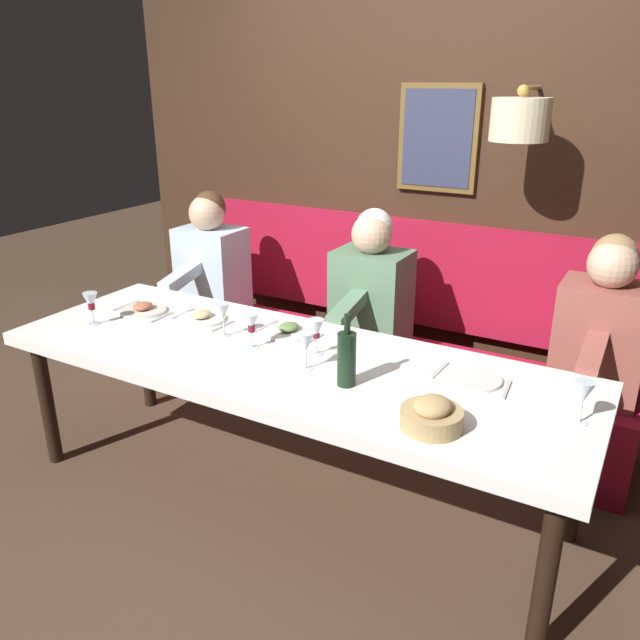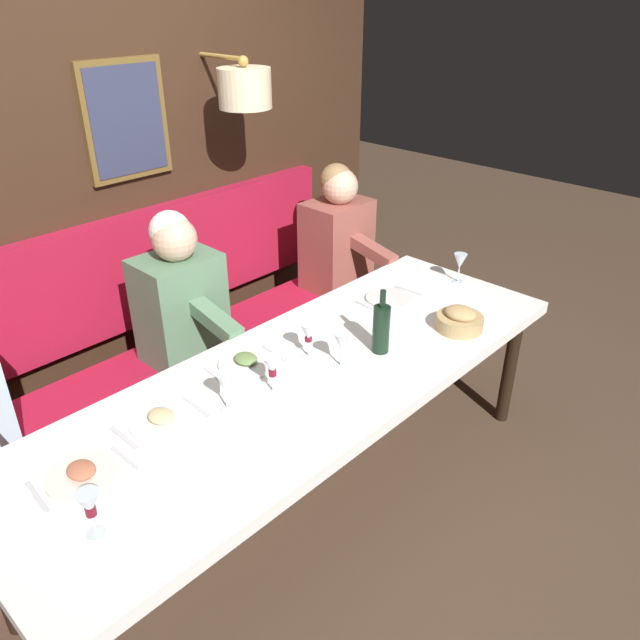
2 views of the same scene
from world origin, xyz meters
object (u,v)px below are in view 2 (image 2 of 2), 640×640
(wine_bottle, at_px, (381,328))
(wine_glass_5, at_px, (341,343))
(wine_glass_1, at_px, (272,367))
(wine_glass_4, at_px, (308,334))
(dining_table, at_px, (305,386))
(bread_bowl, at_px, (460,320))
(diner_nearest, at_px, (338,232))
(wine_glass_0, at_px, (89,505))
(wine_glass_2, at_px, (225,383))
(wine_glass_3, at_px, (460,262))
(diner_near, at_px, (180,293))

(wine_bottle, bearing_deg, wine_glass_5, 78.25)
(wine_glass_1, relative_size, wine_glass_4, 1.00)
(dining_table, height_order, bread_bowl, bread_bowl)
(diner_nearest, height_order, wine_glass_0, diner_nearest)
(dining_table, height_order, wine_glass_5, wine_glass_5)
(wine_glass_2, bearing_deg, bread_bowl, -105.20)
(wine_glass_4, height_order, bread_bowl, wine_glass_4)
(dining_table, bearing_deg, wine_glass_2, 82.80)
(diner_nearest, relative_size, wine_glass_5, 4.82)
(wine_glass_1, xyz_separation_m, wine_glass_4, (0.08, -0.29, 0.00))
(diner_nearest, distance_m, wine_bottle, 1.29)
(wine_glass_3, xyz_separation_m, wine_bottle, (-0.14, 0.86, -0.00))
(wine_glass_0, relative_size, wine_glass_3, 1.00)
(diner_near, height_order, wine_bottle, diner_near)
(wine_glass_0, distance_m, wine_glass_4, 1.17)
(dining_table, distance_m, wine_glass_5, 0.24)
(wine_glass_1, bearing_deg, wine_glass_4, -74.34)
(wine_glass_5, relative_size, wine_bottle, 0.55)
(diner_near, bearing_deg, wine_bottle, -160.12)
(wine_glass_5, bearing_deg, diner_near, 8.82)
(dining_table, relative_size, wine_glass_3, 16.20)
(dining_table, xyz_separation_m, diner_near, (0.88, -0.00, 0.14))
(wine_glass_4, bearing_deg, wine_bottle, -128.28)
(diner_near, relative_size, wine_bottle, 2.64)
(diner_near, height_order, bread_bowl, diner_near)
(wine_glass_1, distance_m, wine_glass_2, 0.20)
(diner_near, xyz_separation_m, wine_bottle, (-1.00, -0.36, 0.04))
(diner_near, xyz_separation_m, wine_glass_0, (-1.03, 1.04, 0.04))
(diner_near, height_order, wine_glass_3, diner_near)
(wine_glass_2, bearing_deg, diner_nearest, -61.89)
(wine_glass_4, bearing_deg, bread_bowl, -117.67)
(wine_bottle, bearing_deg, bread_bowl, -109.89)
(diner_near, relative_size, wine_glass_4, 4.82)
(diner_nearest, relative_size, wine_glass_0, 4.82)
(dining_table, xyz_separation_m, wine_bottle, (-0.12, -0.36, 0.18))
(wine_glass_3, relative_size, wine_bottle, 0.55)
(wine_glass_5, bearing_deg, wine_glass_1, 77.23)
(diner_near, xyz_separation_m, wine_glass_3, (-0.86, -1.22, 0.04))
(diner_nearest, distance_m, wine_glass_4, 1.34)
(wine_glass_4, xyz_separation_m, bread_bowl, (-0.35, -0.66, -0.07))
(wine_glass_5, bearing_deg, diner_nearest, -47.39)
(diner_nearest, relative_size, wine_glass_1, 4.82)
(wine_glass_1, height_order, wine_glass_2, same)
(diner_nearest, bearing_deg, wine_glass_1, 122.79)
(wine_glass_0, bearing_deg, dining_table, -81.75)
(dining_table, xyz_separation_m, wine_glass_3, (0.03, -1.22, 0.18))
(wine_glass_0, bearing_deg, wine_glass_2, -73.32)
(bread_bowl, bearing_deg, wine_glass_0, 86.38)
(diner_near, bearing_deg, bread_bowl, -146.04)
(bread_bowl, bearing_deg, wine_glass_4, 62.33)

